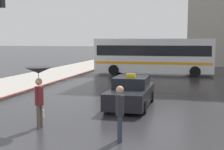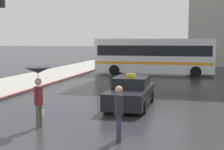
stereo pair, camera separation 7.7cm
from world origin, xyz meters
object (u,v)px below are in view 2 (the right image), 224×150
object	(u,v)px
city_bus	(154,55)
pedestrian_with_umbrella	(38,81)
pedestrian_man	(119,109)
taxi	(131,93)

from	to	relation	value
city_bus	pedestrian_with_umbrella	bearing A→B (deg)	-7.05
pedestrian_man	taxi	bearing A→B (deg)	164.05
taxi	city_bus	world-z (taller)	city_bus
taxi	pedestrian_man	size ratio (longest dim) A/B	2.48
taxi	pedestrian_man	bearing A→B (deg)	96.74
city_bus	pedestrian_with_umbrella	xyz separation A→B (m)	(-1.98, -18.93, -0.10)
taxi	pedestrian_with_umbrella	bearing A→B (deg)	61.28
pedestrian_with_umbrella	taxi	bearing A→B (deg)	-27.40
city_bus	pedestrian_with_umbrella	world-z (taller)	city_bus
taxi	pedestrian_with_umbrella	world-z (taller)	pedestrian_with_umbrella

